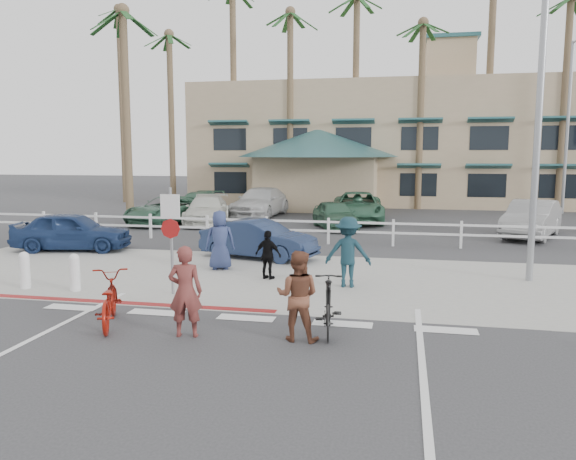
% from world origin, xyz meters
% --- Properties ---
extents(ground, '(140.00, 140.00, 0.00)m').
position_xyz_m(ground, '(0.00, 0.00, 0.00)').
color(ground, '#333335').
extents(bike_path, '(12.00, 16.00, 0.01)m').
position_xyz_m(bike_path, '(0.00, -2.00, 0.00)').
color(bike_path, '#333335').
rests_on(bike_path, ground).
extents(sidewalk_plaza, '(22.00, 7.00, 0.01)m').
position_xyz_m(sidewalk_plaza, '(0.00, 4.50, 0.01)').
color(sidewalk_plaza, gray).
rests_on(sidewalk_plaza, ground).
extents(cross_street, '(40.00, 5.00, 0.01)m').
position_xyz_m(cross_street, '(0.00, 8.50, 0.00)').
color(cross_street, '#333335').
rests_on(cross_street, ground).
extents(parking_lot, '(50.00, 16.00, 0.01)m').
position_xyz_m(parking_lot, '(0.00, 18.00, 0.00)').
color(parking_lot, '#333335').
rests_on(parking_lot, ground).
extents(curb_red, '(7.00, 0.25, 0.02)m').
position_xyz_m(curb_red, '(-3.00, 1.20, 0.01)').
color(curb_red, maroon).
rests_on(curb_red, ground).
extents(rail_fence, '(29.40, 0.16, 1.00)m').
position_xyz_m(rail_fence, '(0.50, 10.50, 0.50)').
color(rail_fence, silver).
rests_on(rail_fence, ground).
extents(building, '(28.00, 16.00, 11.30)m').
position_xyz_m(building, '(2.00, 31.00, 5.65)').
color(building, tan).
rests_on(building, ground).
extents(sign_post, '(0.50, 0.10, 2.90)m').
position_xyz_m(sign_post, '(-2.30, 2.20, 1.45)').
color(sign_post, gray).
rests_on(sign_post, ground).
extents(bollard_0, '(0.26, 0.26, 0.95)m').
position_xyz_m(bollard_0, '(-4.80, 2.00, 0.47)').
color(bollard_0, silver).
rests_on(bollard_0, ground).
extents(bollard_1, '(0.26, 0.26, 0.95)m').
position_xyz_m(bollard_1, '(-6.20, 2.00, 0.47)').
color(bollard_1, silver).
rests_on(bollard_1, ground).
extents(streetlight_0, '(0.60, 2.00, 9.00)m').
position_xyz_m(streetlight_0, '(6.50, 5.50, 4.50)').
color(streetlight_0, gray).
rests_on(streetlight_0, ground).
extents(streetlight_1, '(0.60, 2.00, 9.50)m').
position_xyz_m(streetlight_1, '(12.00, 24.00, 4.75)').
color(streetlight_1, gray).
rests_on(streetlight_1, ground).
extents(palm_0, '(4.00, 4.00, 15.00)m').
position_xyz_m(palm_0, '(-16.00, 26.00, 7.50)').
color(palm_0, '#173E1A').
rests_on(palm_0, ground).
extents(palm_1, '(4.00, 4.00, 13.00)m').
position_xyz_m(palm_1, '(-12.00, 25.00, 6.50)').
color(palm_1, '#173E1A').
rests_on(palm_1, ground).
extents(palm_2, '(4.00, 4.00, 16.00)m').
position_xyz_m(palm_2, '(-8.00, 26.00, 8.00)').
color(palm_2, '#173E1A').
rests_on(palm_2, ground).
extents(palm_3, '(4.00, 4.00, 14.00)m').
position_xyz_m(palm_3, '(-4.00, 25.00, 7.00)').
color(palm_3, '#173E1A').
rests_on(palm_3, ground).
extents(palm_4, '(4.00, 4.00, 15.00)m').
position_xyz_m(palm_4, '(0.00, 26.00, 7.50)').
color(palm_4, '#173E1A').
rests_on(palm_4, ground).
extents(palm_5, '(4.00, 4.00, 13.00)m').
position_xyz_m(palm_5, '(4.00, 25.00, 6.50)').
color(palm_5, '#173E1A').
rests_on(palm_5, ground).
extents(palm_6, '(4.00, 4.00, 17.00)m').
position_xyz_m(palm_6, '(8.00, 26.00, 8.50)').
color(palm_6, '#173E1A').
rests_on(palm_6, ground).
extents(palm_7, '(4.00, 4.00, 14.00)m').
position_xyz_m(palm_7, '(12.00, 25.00, 7.00)').
color(palm_7, '#173E1A').
rests_on(palm_7, ground).
extents(palm_10, '(4.00, 4.00, 12.00)m').
position_xyz_m(palm_10, '(-10.00, 15.00, 6.00)').
color(palm_10, '#173E1A').
rests_on(palm_10, ground).
extents(bike_red, '(1.43, 2.11, 1.05)m').
position_xyz_m(bike_red, '(-2.55, -0.39, 0.52)').
color(bike_red, maroon).
rests_on(bike_red, ground).
extents(rider_red, '(0.70, 0.53, 1.73)m').
position_xyz_m(rider_red, '(-0.78, -0.72, 0.86)').
color(rider_red, brown).
rests_on(rider_red, ground).
extents(bike_black, '(0.75, 1.89, 1.11)m').
position_xyz_m(bike_black, '(1.79, 0.03, 0.55)').
color(bike_black, black).
rests_on(bike_black, ground).
extents(rider_black, '(0.84, 0.67, 1.67)m').
position_xyz_m(rider_black, '(1.29, -0.49, 0.83)').
color(rider_black, brown).
rests_on(rider_black, ground).
extents(pedestrian_a, '(1.18, 0.69, 1.81)m').
position_xyz_m(pedestrian_a, '(1.78, 3.84, 0.90)').
color(pedestrian_a, '#122E38').
rests_on(pedestrian_a, ground).
extents(pedestrian_child, '(0.85, 0.55, 1.34)m').
position_xyz_m(pedestrian_child, '(-0.42, 4.26, 0.67)').
color(pedestrian_child, black).
rests_on(pedestrian_child, ground).
extents(pedestrian_b, '(0.99, 0.80, 1.76)m').
position_xyz_m(pedestrian_b, '(-2.12, 5.27, 0.88)').
color(pedestrian_b, navy).
rests_on(pedestrian_b, ground).
extents(car_white_sedan, '(4.04, 2.25, 1.26)m').
position_xyz_m(car_white_sedan, '(-1.45, 7.20, 0.63)').
color(car_white_sedan, '#1B2947').
rests_on(car_white_sedan, ground).
extents(car_red_compact, '(4.28, 2.39, 1.38)m').
position_xyz_m(car_red_compact, '(-8.27, 7.34, 0.69)').
color(car_red_compact, navy).
rests_on(car_red_compact, ground).
extents(lot_car_0, '(3.37, 5.23, 1.34)m').
position_xyz_m(lot_car_0, '(-8.06, 15.04, 0.67)').
color(lot_car_0, '#2D5941').
rests_on(lot_car_0, ground).
extents(lot_car_1, '(2.88, 4.98, 1.36)m').
position_xyz_m(lot_car_1, '(-6.16, 15.39, 0.68)').
color(lot_car_1, silver).
rests_on(lot_car_1, ground).
extents(lot_car_2, '(2.77, 4.05, 1.28)m').
position_xyz_m(lot_car_2, '(0.11, 14.94, 0.64)').
color(lot_car_2, '#2F5740').
rests_on(lot_car_2, ground).
extents(lot_car_3, '(3.22, 4.85, 1.51)m').
position_xyz_m(lot_car_3, '(8.26, 13.90, 0.76)').
color(lot_car_3, gray).
rests_on(lot_car_3, ground).
extents(lot_car_4, '(2.52, 5.41, 1.53)m').
position_xyz_m(lot_car_4, '(-4.51, 19.32, 0.76)').
color(lot_car_4, silver).
rests_on(lot_car_4, ground).
extents(lot_car_5, '(2.97, 5.57, 1.49)m').
position_xyz_m(lot_car_5, '(0.91, 17.64, 0.74)').
color(lot_car_5, '#306046').
rests_on(lot_car_5, ground).
extents(lot_car_6, '(1.88, 4.59, 1.33)m').
position_xyz_m(lot_car_6, '(-7.72, 18.25, 0.66)').
color(lot_car_6, '#345C47').
rests_on(lot_car_6, ground).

